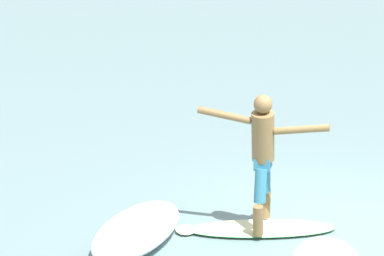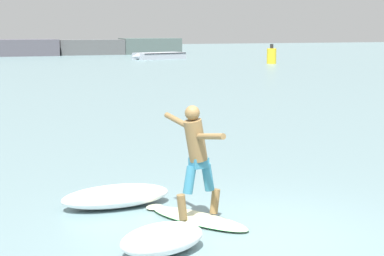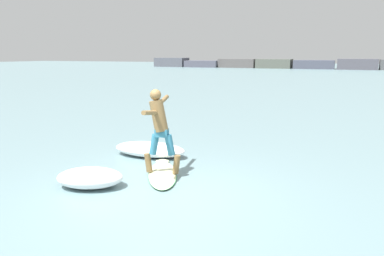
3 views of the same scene
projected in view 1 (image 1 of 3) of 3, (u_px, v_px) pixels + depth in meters
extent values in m
plane|color=slate|center=(334.00, 231.00, 11.58)|extent=(200.00, 200.00, 0.00)
ellipsoid|color=beige|center=(261.00, 228.00, 11.58)|extent=(1.40, 1.95, 0.08)
ellipsoid|color=beige|center=(186.00, 230.00, 11.54)|extent=(0.41, 0.38, 0.06)
ellipsoid|color=#339E56|center=(261.00, 228.00, 11.58)|extent=(1.42, 1.97, 0.03)
cone|color=black|center=(322.00, 235.00, 11.64)|extent=(0.07, 0.07, 0.14)
cone|color=black|center=(309.00, 230.00, 11.79)|extent=(0.07, 0.07, 0.14)
cone|color=black|center=(314.00, 240.00, 11.48)|extent=(0.07, 0.07, 0.14)
cylinder|color=brown|center=(258.00, 220.00, 11.22)|extent=(0.20, 0.16, 0.40)
cylinder|color=teal|center=(260.00, 186.00, 11.23)|extent=(0.25, 0.19, 0.44)
cylinder|color=brown|center=(265.00, 203.00, 11.79)|extent=(0.20, 0.16, 0.40)
cylinder|color=teal|center=(265.00, 177.00, 11.55)|extent=(0.25, 0.19, 0.44)
cube|color=teal|center=(263.00, 162.00, 11.32)|extent=(0.30, 0.25, 0.16)
cylinder|color=brown|center=(263.00, 136.00, 11.16)|extent=(0.44, 0.36, 0.68)
sphere|color=brown|center=(263.00, 104.00, 10.98)|extent=(0.23, 0.23, 0.23)
cylinder|color=brown|center=(302.00, 129.00, 10.98)|extent=(0.22, 0.68, 0.21)
cylinder|color=brown|center=(224.00, 115.00, 11.15)|extent=(0.23, 0.68, 0.20)
ellipsoid|color=white|center=(137.00, 230.00, 11.17)|extent=(1.92, 0.96, 0.35)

